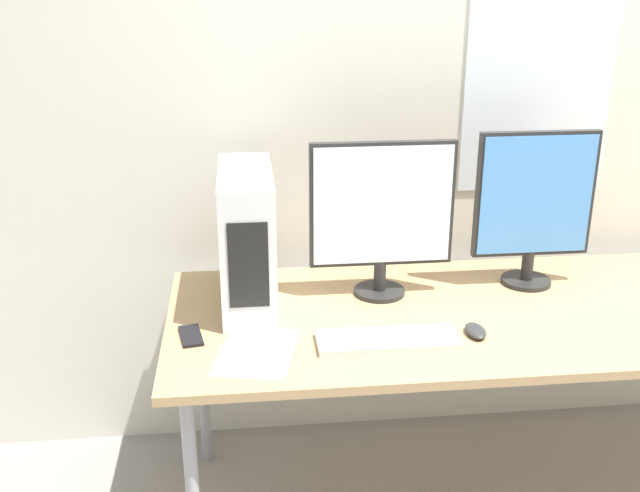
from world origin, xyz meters
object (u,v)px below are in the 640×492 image
(monitor_main, at_px, (382,213))
(keyboard, at_px, (388,340))
(pc_tower, at_px, (247,237))
(monitor_right_near, at_px, (534,203))
(mouse, at_px, (476,331))
(cell_phone, at_px, (191,336))

(monitor_main, bearing_deg, keyboard, -96.51)
(pc_tower, height_order, monitor_right_near, monitor_right_near)
(pc_tower, height_order, mouse, pc_tower)
(monitor_main, distance_m, keyboard, 0.45)
(cell_phone, bearing_deg, mouse, -15.40)
(pc_tower, bearing_deg, keyboard, -41.04)
(keyboard, relative_size, cell_phone, 2.94)
(keyboard, bearing_deg, monitor_right_near, 34.10)
(mouse, relative_size, cell_phone, 0.74)
(monitor_right_near, xyz_separation_m, keyboard, (-0.57, -0.38, -0.28))
(pc_tower, height_order, cell_phone, pc_tower)
(monitor_main, xyz_separation_m, mouse, (0.23, -0.33, -0.28))
(pc_tower, xyz_separation_m, keyboard, (0.40, -0.35, -0.21))
(mouse, distance_m, cell_phone, 0.86)
(mouse, height_order, cell_phone, mouse)
(keyboard, height_order, cell_phone, keyboard)
(monitor_right_near, height_order, keyboard, monitor_right_near)
(pc_tower, height_order, keyboard, pc_tower)
(keyboard, bearing_deg, mouse, 5.15)
(mouse, bearing_deg, monitor_main, 125.68)
(keyboard, bearing_deg, monitor_main, 83.49)
(pc_tower, relative_size, cell_phone, 3.41)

